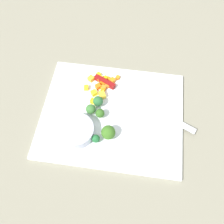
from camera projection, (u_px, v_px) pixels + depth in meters
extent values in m
plane|color=gray|center=(112.00, 115.00, 0.81)|extent=(4.00, 4.00, 0.00)
cube|color=white|center=(112.00, 114.00, 0.81)|extent=(0.45, 0.37, 0.01)
cylinder|color=#B0B4C4|center=(76.00, 131.00, 0.76)|extent=(0.11, 0.11, 0.03)
cube|color=silver|center=(167.00, 116.00, 0.80)|extent=(0.19, 0.10, 0.00)
cube|color=maroon|center=(105.00, 82.00, 0.85)|extent=(0.08, 0.05, 0.02)
cube|color=orange|center=(107.00, 82.00, 0.86)|extent=(0.02, 0.02, 0.01)
cube|color=orange|center=(103.00, 91.00, 0.84)|extent=(0.02, 0.01, 0.01)
cube|color=orange|center=(109.00, 79.00, 0.86)|extent=(0.01, 0.01, 0.01)
cube|color=orange|center=(103.00, 83.00, 0.85)|extent=(0.02, 0.02, 0.01)
cube|color=orange|center=(104.00, 88.00, 0.84)|extent=(0.02, 0.02, 0.01)
cube|color=orange|center=(102.00, 94.00, 0.83)|extent=(0.01, 0.01, 0.01)
cube|color=orange|center=(112.00, 81.00, 0.86)|extent=(0.02, 0.02, 0.01)
cube|color=orange|center=(107.00, 85.00, 0.85)|extent=(0.02, 0.02, 0.01)
cube|color=orange|center=(98.00, 87.00, 0.84)|extent=(0.02, 0.02, 0.02)
cube|color=orange|center=(116.00, 77.00, 0.87)|extent=(0.02, 0.02, 0.01)
cube|color=orange|center=(104.00, 78.00, 0.86)|extent=(0.01, 0.01, 0.01)
cube|color=yellow|center=(103.00, 88.00, 0.84)|extent=(0.02, 0.02, 0.01)
cube|color=yellow|center=(91.00, 79.00, 0.86)|extent=(0.02, 0.03, 0.02)
cube|color=yellow|center=(100.00, 79.00, 0.86)|extent=(0.02, 0.02, 0.02)
cube|color=yellow|center=(86.00, 88.00, 0.84)|extent=(0.02, 0.02, 0.01)
cube|color=yellow|center=(94.00, 93.00, 0.83)|extent=(0.02, 0.02, 0.02)
cube|color=yellow|center=(93.00, 101.00, 0.82)|extent=(0.02, 0.02, 0.02)
cube|color=yellow|center=(99.00, 75.00, 0.87)|extent=(0.02, 0.02, 0.01)
cube|color=yellow|center=(106.00, 78.00, 0.86)|extent=(0.01, 0.01, 0.01)
cube|color=gold|center=(102.00, 95.00, 0.83)|extent=(0.03, 0.03, 0.02)
cylinder|color=#8AAC63|center=(100.00, 115.00, 0.79)|extent=(0.01, 0.01, 0.01)
sphere|color=#336421|center=(100.00, 113.00, 0.78)|extent=(0.03, 0.03, 0.03)
cylinder|color=#91B363|center=(91.00, 111.00, 0.80)|extent=(0.01, 0.01, 0.01)
sphere|color=#396F31|center=(91.00, 109.00, 0.79)|extent=(0.03, 0.03, 0.03)
cylinder|color=#8DC35E|center=(96.00, 140.00, 0.75)|extent=(0.01, 0.01, 0.01)
sphere|color=#216532|center=(96.00, 139.00, 0.74)|extent=(0.02, 0.02, 0.02)
cylinder|color=#85C061|center=(108.00, 135.00, 0.76)|extent=(0.02, 0.02, 0.01)
sphere|color=#396921|center=(108.00, 132.00, 0.74)|extent=(0.04, 0.04, 0.04)
cylinder|color=#81B85F|center=(98.00, 104.00, 0.81)|extent=(0.01, 0.01, 0.01)
sphere|color=#2B6434|center=(98.00, 101.00, 0.80)|extent=(0.03, 0.03, 0.03)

